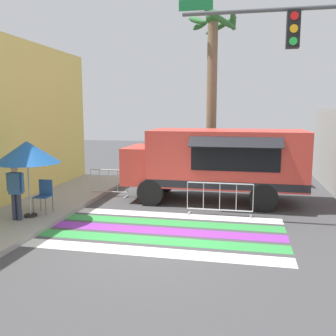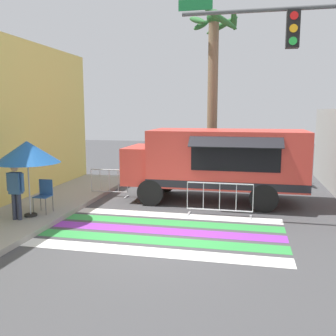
{
  "view_description": "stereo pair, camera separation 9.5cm",
  "coord_description": "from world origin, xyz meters",
  "px_view_note": "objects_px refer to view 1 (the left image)",
  "views": [
    {
      "loc": [
        2.08,
        -8.51,
        3.15
      ],
      "look_at": [
        -0.29,
        2.86,
        1.38
      ],
      "focal_mm": 40.0,
      "sensor_mm": 36.0,
      "label": 1
    },
    {
      "loc": [
        2.17,
        -8.49,
        3.15
      ],
      "look_at": [
        -0.29,
        2.86,
        1.38
      ],
      "focal_mm": 40.0,
      "sensor_mm": 36.0,
      "label": 2
    }
  ],
  "objects_px": {
    "patio_umbrella": "(27,152)",
    "barricade_front": "(220,200)",
    "traffic_signal_pole": "(317,71)",
    "vendor_person": "(16,189)",
    "folding_chair": "(44,193)",
    "food_truck": "(213,159)",
    "barricade_side": "(109,184)",
    "palm_tree": "(212,77)"
  },
  "relations": [
    {
      "from": "patio_umbrella",
      "to": "barricade_front",
      "type": "distance_m",
      "value": 5.76
    },
    {
      "from": "traffic_signal_pole",
      "to": "vendor_person",
      "type": "relative_size",
      "value": 3.84
    },
    {
      "from": "traffic_signal_pole",
      "to": "folding_chair",
      "type": "xyz_separation_m",
      "value": [
        -7.54,
        -0.33,
        -3.41
      ]
    },
    {
      "from": "food_truck",
      "to": "vendor_person",
      "type": "height_order",
      "value": "food_truck"
    },
    {
      "from": "patio_umbrella",
      "to": "vendor_person",
      "type": "distance_m",
      "value": 1.06
    },
    {
      "from": "traffic_signal_pole",
      "to": "barricade_front",
      "type": "xyz_separation_m",
      "value": [
        -2.42,
        0.86,
        -3.65
      ]
    },
    {
      "from": "barricade_side",
      "to": "patio_umbrella",
      "type": "bearing_deg",
      "value": -107.29
    },
    {
      "from": "barricade_front",
      "to": "palm_tree",
      "type": "relative_size",
      "value": 0.28
    },
    {
      "from": "barricade_front",
      "to": "barricade_side",
      "type": "height_order",
      "value": "same"
    },
    {
      "from": "food_truck",
      "to": "folding_chair",
      "type": "height_order",
      "value": "food_truck"
    },
    {
      "from": "folding_chair",
      "to": "barricade_side",
      "type": "xyz_separation_m",
      "value": [
        0.91,
        2.97,
        -0.25
      ]
    },
    {
      "from": "food_truck",
      "to": "patio_umbrella",
      "type": "xyz_separation_m",
      "value": [
        -4.91,
        -3.56,
        0.52
      ]
    },
    {
      "from": "food_truck",
      "to": "palm_tree",
      "type": "relative_size",
      "value": 0.85
    },
    {
      "from": "food_truck",
      "to": "palm_tree",
      "type": "xyz_separation_m",
      "value": [
        -0.35,
        3.03,
        3.08
      ]
    },
    {
      "from": "folding_chair",
      "to": "vendor_person",
      "type": "distance_m",
      "value": 0.99
    },
    {
      "from": "folding_chair",
      "to": "vendor_person",
      "type": "relative_size",
      "value": 0.62
    },
    {
      "from": "barricade_side",
      "to": "food_truck",
      "type": "bearing_deg",
      "value": 1.43
    },
    {
      "from": "food_truck",
      "to": "barricade_side",
      "type": "distance_m",
      "value": 3.97
    },
    {
      "from": "traffic_signal_pole",
      "to": "barricade_side",
      "type": "distance_m",
      "value": 8.03
    },
    {
      "from": "folding_chair",
      "to": "barricade_front",
      "type": "relative_size",
      "value": 0.49
    },
    {
      "from": "food_truck",
      "to": "palm_tree",
      "type": "height_order",
      "value": "palm_tree"
    },
    {
      "from": "patio_umbrella",
      "to": "folding_chair",
      "type": "bearing_deg",
      "value": 70.75
    },
    {
      "from": "traffic_signal_pole",
      "to": "barricade_side",
      "type": "xyz_separation_m",
      "value": [
        -6.64,
        2.63,
        -3.66
      ]
    },
    {
      "from": "vendor_person",
      "to": "food_truck",
      "type": "bearing_deg",
      "value": 44.55
    },
    {
      "from": "vendor_person",
      "to": "palm_tree",
      "type": "xyz_separation_m",
      "value": [
        4.73,
        6.99,
        3.53
      ]
    },
    {
      "from": "traffic_signal_pole",
      "to": "folding_chair",
      "type": "bearing_deg",
      "value": -177.47
    },
    {
      "from": "food_truck",
      "to": "barricade_front",
      "type": "bearing_deg",
      "value": -78.53
    },
    {
      "from": "palm_tree",
      "to": "barricade_front",
      "type": "bearing_deg",
      "value": -81.6
    },
    {
      "from": "folding_chair",
      "to": "patio_umbrella",
      "type": "bearing_deg",
      "value": -88.56
    },
    {
      "from": "traffic_signal_pole",
      "to": "barricade_front",
      "type": "height_order",
      "value": "traffic_signal_pole"
    },
    {
      "from": "barricade_side",
      "to": "palm_tree",
      "type": "relative_size",
      "value": 0.2
    },
    {
      "from": "barricade_front",
      "to": "barricade_side",
      "type": "xyz_separation_m",
      "value": [
        -4.22,
        1.78,
        -0.02
      ]
    },
    {
      "from": "patio_umbrella",
      "to": "barricade_front",
      "type": "bearing_deg",
      "value": 17.68
    },
    {
      "from": "traffic_signal_pole",
      "to": "folding_chair",
      "type": "distance_m",
      "value": 8.29
    },
    {
      "from": "folding_chair",
      "to": "vendor_person",
      "type": "xyz_separation_m",
      "value": [
        -0.34,
        -0.89,
        0.29
      ]
    },
    {
      "from": "folding_chair",
      "to": "palm_tree",
      "type": "relative_size",
      "value": 0.14
    },
    {
      "from": "folding_chair",
      "to": "barricade_side",
      "type": "relative_size",
      "value": 0.68
    },
    {
      "from": "palm_tree",
      "to": "vendor_person",
      "type": "bearing_deg",
      "value": -124.12
    },
    {
      "from": "food_truck",
      "to": "barricade_side",
      "type": "bearing_deg",
      "value": -178.57
    },
    {
      "from": "patio_umbrella",
      "to": "barricade_side",
      "type": "height_order",
      "value": "patio_umbrella"
    },
    {
      "from": "barricade_front",
      "to": "palm_tree",
      "type": "bearing_deg",
      "value": 98.4
    },
    {
      "from": "barricade_front",
      "to": "vendor_person",
      "type": "bearing_deg",
      "value": -159.14
    }
  ]
}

